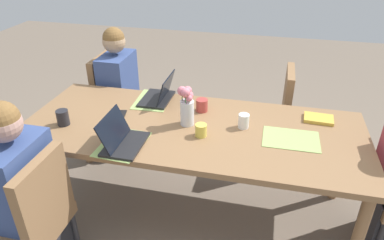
{
  "coord_description": "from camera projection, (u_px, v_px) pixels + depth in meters",
  "views": [
    {
      "loc": [
        -0.49,
        2.06,
        1.99
      ],
      "look_at": [
        0.0,
        0.0,
        0.8
      ],
      "focal_mm": 33.32,
      "sensor_mm": 36.0,
      "label": 1
    }
  ],
  "objects": [
    {
      "name": "chair_far_left_mid",
      "position": [
        33.0,
        216.0,
        2.06
      ],
      "size": [
        0.44,
        0.44,
        0.9
      ],
      "color": "olive",
      "rests_on": "ground_plane"
    },
    {
      "name": "book_red_cover",
      "position": [
        319.0,
        119.0,
        2.52
      ],
      "size": [
        0.21,
        0.15,
        0.02
      ],
      "primitive_type": "cube",
      "rotation": [
        0.0,
        0.0,
        -0.06
      ],
      "color": "gold",
      "rests_on": "dining_table"
    },
    {
      "name": "laptop_near_left_far",
      "position": [
        159.0,
        95.0,
        2.78
      ],
      "size": [
        0.22,
        0.32,
        0.21
      ],
      "color": "black",
      "rests_on": "dining_table"
    },
    {
      "name": "chair_near_left_far",
      "position": [
        116.0,
        97.0,
        3.44
      ],
      "size": [
        0.44,
        0.44,
        0.9
      ],
      "color": "olive",
      "rests_on": "ground_plane"
    },
    {
      "name": "coffee_mug_centre_right",
      "position": [
        201.0,
        130.0,
        2.32
      ],
      "size": [
        0.08,
        0.08,
        0.08
      ],
      "primitive_type": "cylinder",
      "color": "#DBC64C",
      "rests_on": "dining_table"
    },
    {
      "name": "person_near_left_far",
      "position": [
        120.0,
        98.0,
        3.36
      ],
      "size": [
        0.36,
        0.4,
        1.19
      ],
      "color": "#2D2D33",
      "rests_on": "ground_plane"
    },
    {
      "name": "ground_plane",
      "position": [
        192.0,
        208.0,
        2.82
      ],
      "size": [
        10.0,
        10.0,
        0.0
      ],
      "primitive_type": "plane",
      "color": "#756656"
    },
    {
      "name": "chair_near_right_near",
      "position": [
        299.0,
        115.0,
        3.13
      ],
      "size": [
        0.44,
        0.44,
        0.9
      ],
      "color": "olive",
      "rests_on": "ground_plane"
    },
    {
      "name": "coffee_mug_centre_left",
      "position": [
        202.0,
        105.0,
        2.63
      ],
      "size": [
        0.09,
        0.09,
        0.09
      ],
      "primitive_type": "cylinder",
      "color": "#AD3D38",
      "rests_on": "dining_table"
    },
    {
      "name": "coffee_mug_near_left",
      "position": [
        244.0,
        121.0,
        2.41
      ],
      "size": [
        0.07,
        0.07,
        0.1
      ],
      "primitive_type": "cylinder",
      "color": "white",
      "rests_on": "dining_table"
    },
    {
      "name": "person_far_left_mid",
      "position": [
        27.0,
        203.0,
        2.11
      ],
      "size": [
        0.36,
        0.4,
        1.19
      ],
      "color": "#2D2D33",
      "rests_on": "ground_plane"
    },
    {
      "name": "placemat_head_left_left_near",
      "position": [
        291.0,
        139.0,
        2.3
      ],
      "size": [
        0.36,
        0.26,
        0.0
      ],
      "primitive_type": "cube",
      "rotation": [
        0.0,
        0.0,
        0.01
      ],
      "color": "#9EBC66",
      "rests_on": "dining_table"
    },
    {
      "name": "placemat_far_left_mid",
      "position": [
        122.0,
        144.0,
        2.25
      ],
      "size": [
        0.28,
        0.37,
        0.0
      ],
      "primitive_type": "cube",
      "rotation": [
        0.0,
        0.0,
        -1.62
      ],
      "color": "#9EBC66",
      "rests_on": "dining_table"
    },
    {
      "name": "laptop_far_left_mid",
      "position": [
        122.0,
        140.0,
        2.22
      ],
      "size": [
        0.22,
        0.32,
        0.2
      ],
      "color": "black",
      "rests_on": "dining_table"
    },
    {
      "name": "flower_vase",
      "position": [
        187.0,
        105.0,
        2.4
      ],
      "size": [
        0.12,
        0.11,
        0.29
      ],
      "color": "silver",
      "rests_on": "dining_table"
    },
    {
      "name": "phone_black",
      "position": [
        120.0,
        115.0,
        2.58
      ],
      "size": [
        0.1,
        0.16,
        0.01
      ],
      "primitive_type": "cube",
      "rotation": [
        0.0,
        0.0,
        1.77
      ],
      "color": "black",
      "rests_on": "dining_table"
    },
    {
      "name": "dining_table",
      "position": [
        192.0,
        135.0,
        2.48
      ],
      "size": [
        2.34,
        0.96,
        0.75
      ],
      "color": "olive",
      "rests_on": "ground_plane"
    },
    {
      "name": "placemat_near_left_far",
      "position": [
        153.0,
        100.0,
        2.8
      ],
      "size": [
        0.28,
        0.37,
        0.0
      ],
      "primitive_type": "cube",
      "rotation": [
        0.0,
        0.0,
        1.62
      ],
      "color": "#9EBC66",
      "rests_on": "dining_table"
    },
    {
      "name": "coffee_mug_near_right",
      "position": [
        63.0,
        118.0,
        2.45
      ],
      "size": [
        0.08,
        0.08,
        0.11
      ],
      "primitive_type": "cylinder",
      "color": "#232328",
      "rests_on": "dining_table"
    }
  ]
}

